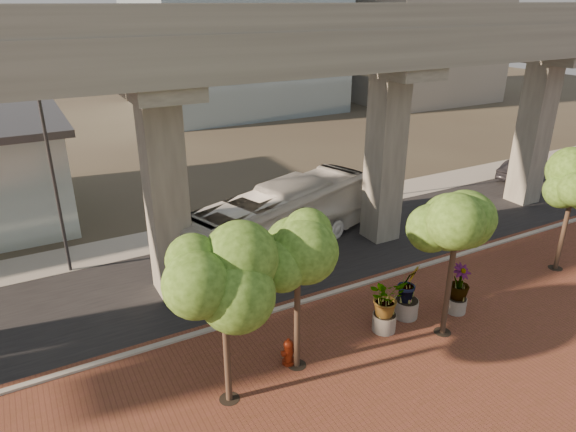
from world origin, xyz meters
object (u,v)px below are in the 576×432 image
parked_car (518,170)px  fire_hydrant (288,352)px  transit_bus (278,221)px  planter_front (386,300)px

parked_car → fire_hydrant: 27.63m
transit_bus → planter_front: transit_bus is taller
parked_car → planter_front: (-21.10, -10.62, 0.79)m
parked_car → planter_front: planter_front is taller
transit_bus → parked_car: (21.53, 2.13, -1.08)m
transit_bus → parked_car: bearing=-103.2°
transit_bus → parked_car: size_ratio=3.03×
parked_car → planter_front: 23.63m
fire_hydrant → planter_front: planter_front is taller
fire_hydrant → planter_front: size_ratio=0.46×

